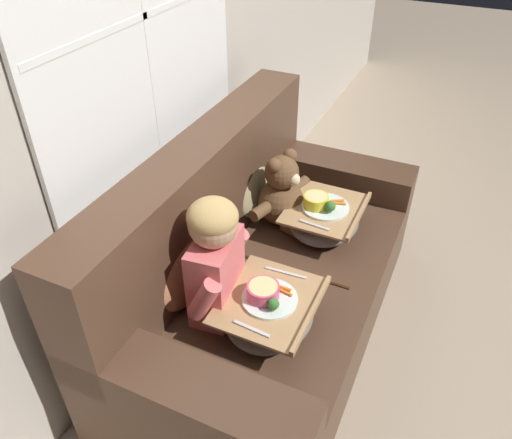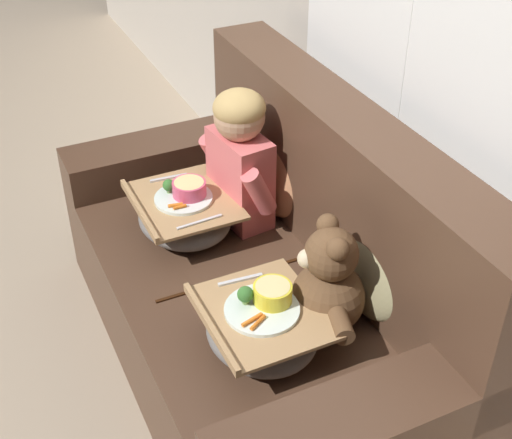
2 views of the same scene
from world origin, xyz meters
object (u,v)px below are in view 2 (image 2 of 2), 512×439
at_px(couch, 271,286).
at_px(throw_pillow_behind_child, 280,166).
at_px(teddy_bear, 327,285).
at_px(lap_tray_teddy, 262,327).
at_px(child_figure, 240,151).
at_px(throw_pillow_behind_teddy, 375,265).
at_px(lap_tray_child, 185,214).

height_order(couch, throw_pillow_behind_child, couch).
bearing_deg(teddy_bear, lap_tray_teddy, -89.90).
relative_size(couch, child_figure, 3.32).
xyz_separation_m(couch, lap_tray_teddy, (0.33, -0.20, 0.17)).
xyz_separation_m(throw_pillow_behind_child, lap_tray_teddy, (0.65, -0.39, -0.10)).
height_order(child_figure, teddy_bear, child_figure).
distance_m(throw_pillow_behind_teddy, teddy_bear, 0.17).
bearing_deg(teddy_bear, throw_pillow_behind_teddy, 89.50).
height_order(teddy_bear, lap_tray_teddy, teddy_bear).
bearing_deg(lap_tray_teddy, couch, 149.08).
relative_size(throw_pillow_behind_teddy, lap_tray_child, 0.90).
height_order(couch, lap_tray_child, couch).
distance_m(throw_pillow_behind_teddy, lap_tray_teddy, 0.40).
bearing_deg(throw_pillow_behind_child, lap_tray_child, -90.06).
bearing_deg(couch, teddy_bear, 4.29).
bearing_deg(child_figure, lap_tray_child, -90.13).
xyz_separation_m(couch, throw_pillow_behind_teddy, (0.33, 0.19, 0.27)).
distance_m(child_figure, teddy_bear, 0.66).
xyz_separation_m(child_figure, lap_tray_child, (-0.00, -0.22, -0.21)).
xyz_separation_m(throw_pillow_behind_teddy, lap_tray_child, (-0.65, -0.39, -0.10)).
xyz_separation_m(teddy_bear, lap_tray_child, (-0.65, -0.22, -0.08)).
height_order(throw_pillow_behind_teddy, teddy_bear, teddy_bear).
bearing_deg(teddy_bear, throw_pillow_behind_child, 165.52).
xyz_separation_m(couch, lap_tray_child, (-0.33, -0.20, 0.17)).
relative_size(throw_pillow_behind_teddy, child_figure, 0.69).
bearing_deg(throw_pillow_behind_teddy, couch, -149.45).
xyz_separation_m(throw_pillow_behind_teddy, child_figure, (-0.65, -0.16, 0.10)).
distance_m(teddy_bear, lap_tray_child, 0.69).
distance_m(throw_pillow_behind_child, lap_tray_teddy, 0.77).
height_order(throw_pillow_behind_child, teddy_bear, throw_pillow_behind_child).
distance_m(throw_pillow_behind_child, child_figure, 0.20).
relative_size(throw_pillow_behind_child, throw_pillow_behind_teddy, 1.10).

